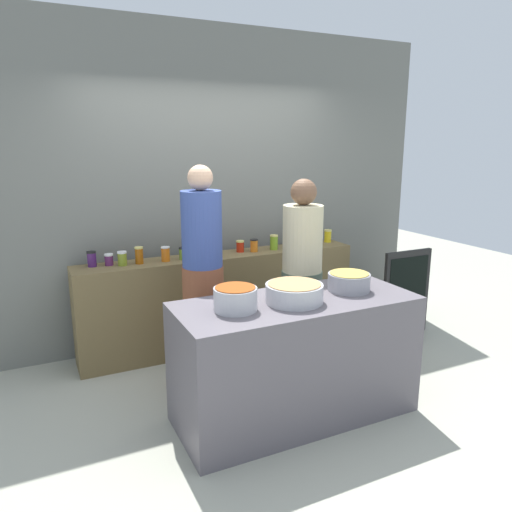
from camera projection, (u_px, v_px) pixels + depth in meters
ground at (275, 395)px, 3.82m from camera, size 12.00×12.00×0.00m
storefront_wall at (207, 188)px, 4.75m from camera, size 4.80×0.12×3.00m
display_shelf at (222, 300)px, 4.68m from camera, size 2.70×0.36×0.90m
prep_table at (296, 359)px, 3.46m from camera, size 1.70×0.70×0.88m
preserve_jar_0 at (92, 259)px, 4.13m from camera, size 0.08×0.08×0.13m
preserve_jar_1 at (109, 260)px, 4.18m from camera, size 0.07×0.07×0.10m
preserve_jar_2 at (122, 258)px, 4.17m from camera, size 0.08×0.08×0.12m
preserve_jar_3 at (139, 255)px, 4.23m from camera, size 0.07×0.07×0.15m
preserve_jar_4 at (166, 254)px, 4.32m from camera, size 0.08×0.08×0.13m
preserve_jar_5 at (183, 253)px, 4.38m from camera, size 0.07×0.07×0.11m
preserve_jar_6 at (196, 249)px, 4.47m from camera, size 0.08×0.08×0.15m
preserve_jar_7 at (211, 248)px, 4.58m from camera, size 0.08×0.08×0.13m
preserve_jar_8 at (240, 246)px, 4.69m from camera, size 0.08×0.08×0.11m
preserve_jar_9 at (254, 245)px, 4.70m from camera, size 0.08×0.08×0.12m
preserve_jar_10 at (274, 242)px, 4.78m from camera, size 0.08×0.08×0.15m
preserve_jar_11 at (292, 242)px, 4.87m from camera, size 0.09×0.09×0.11m
preserve_jar_12 at (300, 241)px, 4.94m from camera, size 0.07×0.07×0.11m
preserve_jar_13 at (312, 238)px, 5.00m from camera, size 0.09×0.09×0.14m
preserve_jar_14 at (328, 236)px, 5.14m from camera, size 0.08×0.08×0.13m
cooking_pot_left at (235, 299)px, 3.14m from camera, size 0.28×0.28×0.16m
cooking_pot_center at (294, 293)px, 3.30m from camera, size 0.39×0.39×0.13m
cooking_pot_right at (349, 282)px, 3.56m from camera, size 0.31×0.31×0.13m
cook_with_tongs at (203, 286)px, 3.90m from camera, size 0.33×0.33×1.77m
cook_in_cap at (302, 287)px, 4.08m from camera, size 0.34×0.34×1.65m
chalkboard_sign at (406, 293)px, 4.93m from camera, size 0.57×0.05×0.88m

